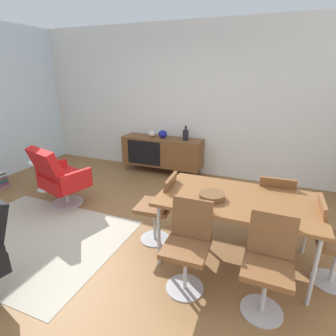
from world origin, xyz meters
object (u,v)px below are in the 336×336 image
vase_ceramic_small (186,135)px  wooden_bowl_on_table (212,196)px  dining_chair_near_window (159,206)px  dining_chair_front_right (268,262)px  dining_chair_front_left (188,243)px  vase_cobalt (152,134)px  sideboard (162,152)px  dining_chair_far_end (332,240)px  dining_chair_back_right (274,204)px  lounge_chair_red (60,177)px  dining_table (238,202)px  fruit_bowl (42,158)px  side_table_round (44,172)px  vase_sculptural_dark (163,134)px

vase_ceramic_small → wooden_bowl_on_table: 2.53m
dining_chair_near_window → dining_chair_front_right: bearing=-24.4°
vase_ceramic_small → dining_chair_front_left: (0.96, -2.74, -0.35)m
vase_cobalt → dining_chair_front_left: dining_chair_front_left is taller
dining_chair_near_window → dining_chair_front_left: (0.54, -0.56, 0.00)m
sideboard → dining_chair_far_end: size_ratio=1.87×
dining_chair_back_right → lounge_chair_red: lounge_chair_red is taller
sideboard → lounge_chair_red: size_ratio=1.69×
dining_table → lounge_chair_red: (-2.65, 0.29, -0.23)m
vase_cobalt → dining_chair_front_right: bearing=-49.1°
wooden_bowl_on_table → dining_chair_far_end: (1.14, 0.12, -0.30)m
vase_ceramic_small → dining_chair_back_right: (1.66, -1.62, -0.35)m
dining_chair_far_end → dining_chair_front_right: same height
dining_chair_front_left → dining_chair_back_right: size_ratio=1.00×
sideboard → fruit_bowl: size_ratio=8.00×
sideboard → side_table_round: sideboard is taller
vase_ceramic_small → wooden_bowl_on_table: vase_ceramic_small is taller
dining_chair_back_right → side_table_round: 3.71m
lounge_chair_red → fruit_bowl: bearing=152.9°
dining_chair_front_right → fruit_bowl: bearing=162.0°
vase_ceramic_small → side_table_round: vase_ceramic_small is taller
dining_table → side_table_round: dining_table is taller
vase_ceramic_small → fruit_bowl: (-2.04, -1.53, -0.26)m
dining_chair_near_window → dining_chair_back_right: size_ratio=1.00×
dining_table → dining_chair_near_window: dining_chair_near_window is taller
fruit_bowl → vase_sculptural_dark: bearing=44.3°
dining_chair_near_window → lounge_chair_red: size_ratio=0.90×
dining_table → dining_chair_front_right: dining_chair_front_right is taller
dining_table → dining_chair_front_right: size_ratio=1.87×
dining_chair_front_left → side_table_round: (-3.00, 1.20, -0.15)m
wooden_bowl_on_table → dining_chair_far_end: dining_chair_far_end is taller
dining_chair_back_right → side_table_round: bearing=178.7°
vase_ceramic_small → dining_table: 2.54m
dining_chair_front_left → dining_chair_front_right: bearing=0.0°
dining_chair_front_left → dining_chair_back_right: same height
dining_chair_front_left → fruit_bowl: size_ratio=4.28×
dining_chair_near_window → side_table_round: dining_chair_near_window is taller
vase_ceramic_small → vase_sculptural_dark: bearing=180.0°
vase_cobalt → fruit_bowl: bearing=-131.0°
side_table_round → dining_table: bearing=-10.9°
dining_chair_front_left → sideboard: bearing=117.8°
vase_ceramic_small → dining_table: (1.31, -2.18, -0.12)m
lounge_chair_red → dining_chair_far_end: bearing=-4.7°
vase_cobalt → dining_chair_front_right: (2.37, -2.74, -0.31)m
wooden_bowl_on_table → fruit_bowl: wooden_bowl_on_table is taller
vase_sculptural_dark → dining_chair_front_right: bearing=-52.1°
vase_ceramic_small → dining_chair_front_left: vase_ceramic_small is taller
vase_sculptural_dark → fruit_bowl: vase_sculptural_dark is taller
sideboard → dining_chair_back_right: size_ratio=1.87×
dining_chair_back_right → lounge_chair_red: bearing=-174.8°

